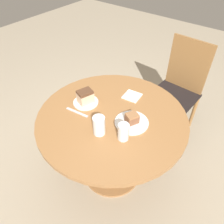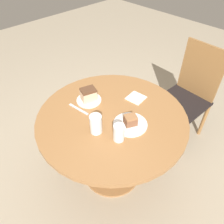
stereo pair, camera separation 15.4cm
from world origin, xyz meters
name	(u,v)px [view 1 (the left image)]	position (x,y,z in m)	size (l,w,h in m)	color
ground_plane	(112,171)	(0.00, 0.00, 0.00)	(8.00, 8.00, 0.00)	tan
table	(112,131)	(0.00, 0.00, 0.54)	(1.09, 1.09, 0.71)	#9E6B3D
chair	(178,88)	(0.13, 0.91, 0.49)	(0.45, 0.44, 0.96)	olive
plate_near	(86,102)	(-0.25, -0.01, 0.71)	(0.19, 0.19, 0.01)	white
plate_far	(132,122)	(0.15, 0.03, 0.71)	(0.24, 0.24, 0.01)	white
cake_slice_near	(85,97)	(-0.25, -0.01, 0.77)	(0.12, 0.13, 0.10)	beige
cake_slice_far	(132,118)	(0.15, 0.03, 0.75)	(0.10, 0.10, 0.07)	brown
glass_lemonade	(123,132)	(0.18, -0.12, 0.76)	(0.07, 0.07, 0.12)	beige
glass_water	(99,126)	(0.03, -0.18, 0.77)	(0.08, 0.08, 0.14)	silver
napkin_stack	(132,96)	(-0.01, 0.28, 0.71)	(0.14, 0.14, 0.01)	white
fork	(77,112)	(-0.23, -0.13, 0.71)	(0.19, 0.04, 0.00)	silver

